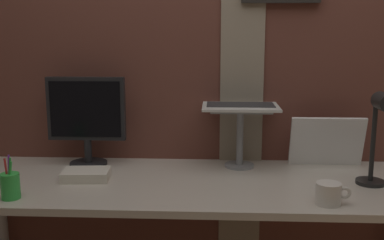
{
  "coord_description": "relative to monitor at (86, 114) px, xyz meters",
  "views": [
    {
      "loc": [
        -0.04,
        -1.97,
        1.39
      ],
      "look_at": [
        -0.14,
        0.06,
        0.99
      ],
      "focal_mm": 43.71,
      "sensor_mm": 36.0,
      "label": 1
    }
  ],
  "objects": [
    {
      "name": "brick_wall_back",
      "position": [
        0.65,
        0.18,
        0.35
      ],
      "size": [
        3.35,
        0.16,
        2.68
      ],
      "color": "brown",
      "rests_on": "ground_plane"
    },
    {
      "name": "desk",
      "position": [
        0.51,
        -0.23,
        -0.31
      ],
      "size": [
        2.11,
        0.7,
        0.74
      ],
      "color": "beige",
      "rests_on": "ground_plane"
    },
    {
      "name": "monitor",
      "position": [
        0.0,
        0.0,
        0.0
      ],
      "size": [
        0.37,
        0.18,
        0.43
      ],
      "color": "black",
      "rests_on": "desk"
    },
    {
      "name": "laptop_stand",
      "position": [
        0.73,
        0.0,
        -0.06
      ],
      "size": [
        0.28,
        0.22,
        0.28
      ],
      "color": "gray",
      "rests_on": "desk"
    },
    {
      "name": "laptop",
      "position": [
        0.73,
        0.07,
        0.09
      ],
      "size": [
        0.36,
        0.31,
        0.21
      ],
      "color": "silver",
      "rests_on": "laptop_stand"
    },
    {
      "name": "whiteboard_panel",
      "position": [
        1.15,
        0.03,
        -0.13
      ],
      "size": [
        0.35,
        0.08,
        0.24
      ],
      "primitive_type": "cube",
      "rotation": [
        0.26,
        0.0,
        0.0
      ],
      "color": "white",
      "rests_on": "desk"
    },
    {
      "name": "desk_lamp",
      "position": [
        1.27,
        -0.28,
        0.0
      ],
      "size": [
        0.12,
        0.2,
        0.4
      ],
      "color": "black",
      "rests_on": "desk"
    },
    {
      "name": "pen_cup",
      "position": [
        -0.18,
        -0.47,
        -0.19
      ],
      "size": [
        0.07,
        0.07,
        0.18
      ],
      "color": "green",
      "rests_on": "desk"
    },
    {
      "name": "coffee_mug",
      "position": [
        1.04,
        -0.47,
        -0.21
      ],
      "size": [
        0.13,
        0.09,
        0.08
      ],
      "color": "silver",
      "rests_on": "desk"
    },
    {
      "name": "paper_clutter_stack",
      "position": [
        0.05,
        -0.23,
        -0.23
      ],
      "size": [
        0.21,
        0.15,
        0.04
      ],
      "primitive_type": "cube",
      "rotation": [
        0.0,
        0.0,
        0.07
      ],
      "color": "silver",
      "rests_on": "desk"
    }
  ]
}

